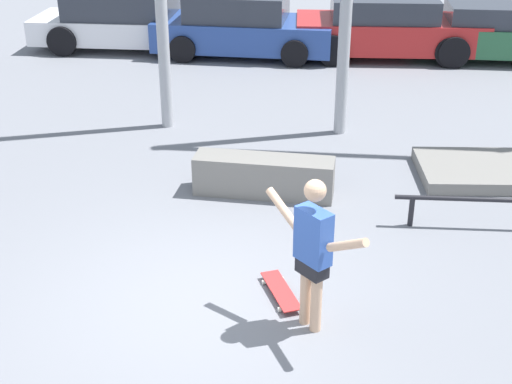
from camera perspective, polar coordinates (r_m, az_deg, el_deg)
The scene contains 9 objects.
ground_plane at distance 7.78m, azimuth -4.51°, elevation -8.80°, with size 36.00×36.00×0.00m, color slate.
skateboarder at distance 6.93m, azimuth 4.57°, elevation -4.47°, with size 1.03×1.06×1.65m.
skateboard at distance 7.83m, azimuth 2.00°, elevation -7.91°, with size 0.51×0.82×0.08m.
grind_box at distance 9.94m, azimuth 0.63°, elevation 1.29°, with size 1.94×0.48×0.55m, color slate.
grind_rail at distance 9.50m, azimuth 18.51°, elevation -0.94°, with size 2.50×0.15×0.43m.
parked_car_white at distance 17.71m, azimuth -10.21°, elevation 13.30°, with size 4.57×1.89×1.34m.
parked_car_blue at distance 16.88m, azimuth -1.11°, elevation 13.16°, with size 4.16×2.07×1.41m.
parked_car_red at distance 17.00m, azimuth 10.50°, elevation 12.83°, with size 4.33×2.11×1.37m.
parked_car_green at distance 17.46m, azimuth 19.47°, elevation 11.98°, with size 4.50×1.89×1.26m.
Camera 1 is at (1.27, -6.27, 4.44)m, focal length 50.00 mm.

